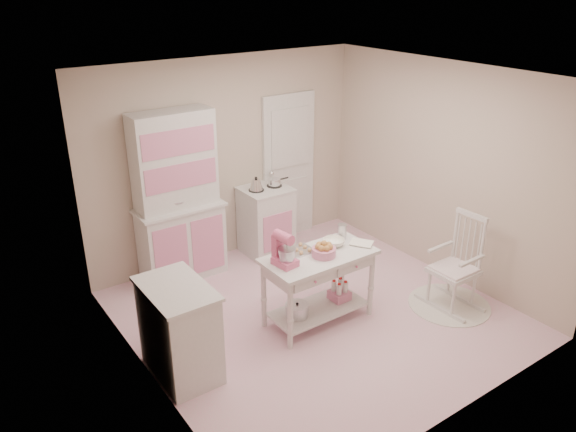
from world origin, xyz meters
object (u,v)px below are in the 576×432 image
object	(u,v)px
rocking_chair	(455,262)
work_table	(318,288)
hutch	(178,198)
base_cabinet	(180,330)
stand_mixer	(285,250)
stove	(266,220)
bread_basket	(324,252)

from	to	relation	value
rocking_chair	work_table	size ratio (longest dim) A/B	0.92
hutch	base_cabinet	world-z (taller)	hutch
base_cabinet	rocking_chair	size ratio (longest dim) A/B	0.84
rocking_chair	stand_mixer	size ratio (longest dim) A/B	3.24
stove	base_cabinet	xyz separation A→B (m)	(-2.03, -1.64, 0.00)
hutch	stand_mixer	size ratio (longest dim) A/B	6.12
work_table	stand_mixer	size ratio (longest dim) A/B	3.53
rocking_chair	stand_mixer	distance (m)	1.99
stove	base_cabinet	distance (m)	2.61
rocking_chair	bread_basket	size ratio (longest dim) A/B	4.40
base_cabinet	stand_mixer	world-z (taller)	stand_mixer
stove	base_cabinet	world-z (taller)	same
rocking_chair	bread_basket	distance (m)	1.54
stove	rocking_chair	distance (m)	2.53
hutch	work_table	xyz separation A→B (m)	(0.75, -1.75, -0.64)
work_table	bread_basket	bearing A→B (deg)	-68.20
hutch	stove	bearing A→B (deg)	-2.39
stove	stand_mixer	world-z (taller)	stand_mixer
stove	hutch	bearing A→B (deg)	177.61
rocking_chair	stand_mixer	bearing A→B (deg)	158.85
base_cabinet	rocking_chair	xyz separation A→B (m)	(2.99, -0.70, 0.09)
work_table	bread_basket	size ratio (longest dim) A/B	4.80
work_table	stand_mixer	xyz separation A→B (m)	(-0.42, 0.02, 0.57)
stove	bread_basket	distance (m)	1.85
stand_mixer	bread_basket	bearing A→B (deg)	-16.49
rocking_chair	stove	bearing A→B (deg)	110.94
base_cabinet	stove	bearing A→B (deg)	39.04
rocking_chair	bread_basket	bearing A→B (deg)	155.71
stove	bread_basket	bearing A→B (deg)	-103.68
work_table	bread_basket	xyz separation A→B (m)	(0.02, -0.05, 0.45)
hutch	base_cabinet	xyz separation A→B (m)	(-0.83, -1.69, -0.58)
bread_basket	stand_mixer	bearing A→B (deg)	170.96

